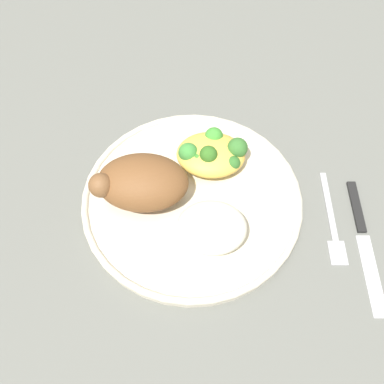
{
  "coord_description": "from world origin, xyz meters",
  "views": [
    {
      "loc": [
        -0.01,
        0.32,
        0.53
      ],
      "look_at": [
        0.0,
        0.0,
        0.03
      ],
      "focal_mm": 41.75,
      "sensor_mm": 36.0,
      "label": 1
    }
  ],
  "objects_px": {
    "rice_pile": "(212,227)",
    "fork": "(332,222)",
    "knife": "(363,234)",
    "plate": "(192,199)",
    "mac_cheese_with_broccoli": "(212,153)",
    "roasted_chicken": "(141,183)"
  },
  "relations": [
    {
      "from": "fork",
      "to": "rice_pile",
      "type": "bearing_deg",
      "value": 11.12
    },
    {
      "from": "roasted_chicken",
      "to": "knife",
      "type": "distance_m",
      "value": 0.3
    },
    {
      "from": "rice_pile",
      "to": "mac_cheese_with_broccoli",
      "type": "height_order",
      "value": "mac_cheese_with_broccoli"
    },
    {
      "from": "plate",
      "to": "mac_cheese_with_broccoli",
      "type": "xyz_separation_m",
      "value": [
        -0.03,
        -0.06,
        0.03
      ]
    },
    {
      "from": "fork",
      "to": "knife",
      "type": "relative_size",
      "value": 0.75
    },
    {
      "from": "knife",
      "to": "fork",
      "type": "bearing_deg",
      "value": -24.37
    },
    {
      "from": "roasted_chicken",
      "to": "mac_cheese_with_broccoli",
      "type": "distance_m",
      "value": 0.11
    },
    {
      "from": "rice_pile",
      "to": "fork",
      "type": "xyz_separation_m",
      "value": [
        -0.16,
        -0.03,
        -0.04
      ]
    },
    {
      "from": "roasted_chicken",
      "to": "mac_cheese_with_broccoli",
      "type": "height_order",
      "value": "roasted_chicken"
    },
    {
      "from": "plate",
      "to": "fork",
      "type": "xyz_separation_m",
      "value": [
        -0.19,
        0.03,
        -0.01
      ]
    },
    {
      "from": "plate",
      "to": "knife",
      "type": "relative_size",
      "value": 1.58
    },
    {
      "from": "mac_cheese_with_broccoli",
      "to": "fork",
      "type": "xyz_separation_m",
      "value": [
        -0.16,
        0.09,
        -0.03
      ]
    },
    {
      "from": "fork",
      "to": "roasted_chicken",
      "type": "bearing_deg",
      "value": -5.31
    },
    {
      "from": "plate",
      "to": "mac_cheese_with_broccoli",
      "type": "distance_m",
      "value": 0.07
    },
    {
      "from": "plate",
      "to": "roasted_chicken",
      "type": "relative_size",
      "value": 2.38
    },
    {
      "from": "plate",
      "to": "knife",
      "type": "xyz_separation_m",
      "value": [
        -0.23,
        0.04,
        -0.01
      ]
    },
    {
      "from": "rice_pile",
      "to": "knife",
      "type": "xyz_separation_m",
      "value": [
        -0.2,
        -0.01,
        -0.04
      ]
    },
    {
      "from": "roasted_chicken",
      "to": "fork",
      "type": "distance_m",
      "value": 0.26
    },
    {
      "from": "mac_cheese_with_broccoli",
      "to": "fork",
      "type": "height_order",
      "value": "mac_cheese_with_broccoli"
    },
    {
      "from": "plate",
      "to": "roasted_chicken",
      "type": "xyz_separation_m",
      "value": [
        0.07,
        0.0,
        0.04
      ]
    },
    {
      "from": "rice_pile",
      "to": "fork",
      "type": "bearing_deg",
      "value": -168.88
    },
    {
      "from": "fork",
      "to": "mac_cheese_with_broccoli",
      "type": "bearing_deg",
      "value": -27.34
    }
  ]
}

